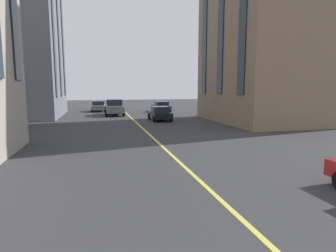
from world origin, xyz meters
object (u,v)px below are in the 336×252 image
at_px(car_blue_mid, 161,106).
at_px(car_black_trailing, 160,113).
at_px(car_grey_near, 98,106).
at_px(car_grey_oncoming, 114,107).

bearing_deg(car_blue_mid, car_black_trailing, 166.61).
height_order(car_blue_mid, car_grey_near, car_grey_near).
distance_m(car_blue_mid, car_grey_near, 8.69).
bearing_deg(car_black_trailing, car_grey_near, 25.34).
xyz_separation_m(car_blue_mid, car_grey_near, (2.43, 8.34, -0.00)).
bearing_deg(car_grey_oncoming, car_blue_mid, -60.71).
relative_size(car_blue_mid, car_black_trailing, 1.13).
xyz_separation_m(car_black_trailing, car_grey_oncoming, (6.45, 4.10, 0.27)).
bearing_deg(car_blue_mid, car_grey_oncoming, 119.29).
height_order(car_black_trailing, car_grey_oncoming, car_grey_oncoming).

